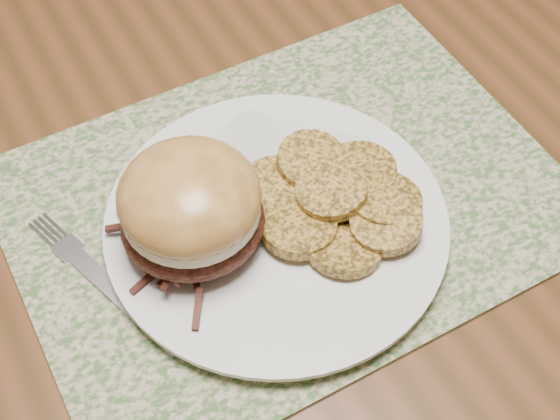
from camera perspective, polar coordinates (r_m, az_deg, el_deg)
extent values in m
plane|color=#51341B|center=(1.39, -1.47, -12.95)|extent=(3.50, 3.50, 0.00)
cube|color=brown|center=(0.78, -2.60, 8.98)|extent=(1.50, 0.90, 0.04)
cube|color=#436333|center=(0.65, 0.58, 0.68)|extent=(0.45, 0.33, 0.00)
cylinder|color=white|center=(0.63, -0.26, -1.02)|extent=(0.26, 0.26, 0.02)
ellipsoid|color=black|center=(0.60, -6.39, -0.88)|extent=(0.13, 0.13, 0.04)
cylinder|color=beige|center=(0.58, -6.58, 0.36)|extent=(0.12, 0.12, 0.01)
ellipsoid|color=#B17E3A|center=(0.57, -6.68, 1.03)|extent=(0.13, 0.13, 0.06)
cylinder|color=#B48535|center=(0.63, -0.11, 1.42)|extent=(0.09, 0.09, 0.01)
cylinder|color=#B48535|center=(0.64, 2.36, 3.56)|extent=(0.08, 0.08, 0.02)
cylinder|color=#B48535|center=(0.65, 5.63, 2.66)|extent=(0.07, 0.07, 0.02)
cylinder|color=#B48535|center=(0.61, 1.34, -1.28)|extent=(0.07, 0.07, 0.02)
cylinder|color=#B48535|center=(0.62, 3.78, 1.45)|extent=(0.08, 0.08, 0.02)
cylinder|color=#B48535|center=(0.62, 7.67, 0.70)|extent=(0.09, 0.08, 0.02)
cylinder|color=#B48535|center=(0.60, 4.69, -2.56)|extent=(0.09, 0.09, 0.02)
cylinder|color=#B48535|center=(0.61, 7.76, -0.92)|extent=(0.08, 0.08, 0.02)
cube|color=silver|center=(0.61, -11.24, -6.55)|extent=(0.05, 0.12, 0.00)
cube|color=silver|center=(0.65, -15.25, -2.70)|extent=(0.03, 0.02, 0.00)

